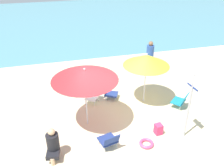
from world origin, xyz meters
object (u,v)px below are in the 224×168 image
object	(u,v)px
umbrella_red	(85,75)
warning_sign	(191,98)
umbrella_yellow	(147,60)
person_a	(53,144)
beach_chair_b	(181,100)
person_b	(150,58)
beach_bag	(158,129)
swim_ring	(146,144)
beach_chair_c	(93,95)
beach_chair_d	(108,91)
beach_chair_a	(109,140)

from	to	relation	value
umbrella_red	warning_sign	bearing A→B (deg)	-25.30
umbrella_yellow	person_a	world-z (taller)	umbrella_yellow
beach_chair_b	person_b	xyz separation A→B (m)	(-0.11, 2.83, 0.49)
umbrella_red	beach_bag	distance (m)	2.87
person_b	warning_sign	distance (m)	4.34
umbrella_red	person_b	distance (m)	4.58
person_b	swim_ring	bearing A→B (deg)	92.57
person_b	beach_chair_c	bearing A→B (deg)	54.21
beach_chair_c	person_a	size ratio (longest dim) A/B	0.74
beach_chair_b	person_a	xyz separation A→B (m)	(-4.63, -1.32, 0.16)
beach_chair_b	swim_ring	size ratio (longest dim) A/B	1.66
beach_chair_d	swim_ring	distance (m)	2.87
person_b	swim_ring	size ratio (longest dim) A/B	3.58
beach_bag	beach_chair_a	bearing A→B (deg)	-172.12
umbrella_yellow	warning_sign	bearing A→B (deg)	-76.99
umbrella_red	beach_chair_d	distance (m)	2.33
person_a	person_b	size ratio (longest dim) A/B	0.60
umbrella_yellow	person_a	size ratio (longest dim) A/B	2.05
umbrella_yellow	person_b	xyz separation A→B (m)	(1.03, 2.07, -0.90)
warning_sign	beach_bag	distance (m)	1.47
umbrella_yellow	beach_chair_a	size ratio (longest dim) A/B	2.89
beach_chair_d	beach_bag	xyz separation A→B (m)	(1.02, -2.43, -0.12)
warning_sign	swim_ring	distance (m)	1.88
umbrella_red	beach_chair_a	size ratio (longest dim) A/B	3.05
beach_bag	person_a	bearing A→B (deg)	-177.00
umbrella_red	beach_bag	xyz separation A→B (m)	(2.08, -1.05, -1.67)
umbrella_yellow	beach_chair_b	size ratio (longest dim) A/B	2.66
swim_ring	warning_sign	bearing A→B (deg)	4.19
umbrella_red	beach_chair_b	distance (m)	3.80
beach_chair_b	beach_bag	size ratio (longest dim) A/B	2.11
beach_chair_b	person_a	world-z (taller)	person_a
umbrella_red	beach_chair_c	world-z (taller)	umbrella_red
umbrella_yellow	swim_ring	bearing A→B (deg)	-108.93
umbrella_red	beach_chair_a	xyz separation A→B (m)	(0.43, -1.28, -1.56)
warning_sign	beach_chair_d	bearing A→B (deg)	118.01
person_a	beach_chair_b	bearing A→B (deg)	116.45
beach_bag	warning_sign	bearing A→B (deg)	-21.31
umbrella_red	beach_chair_d	xyz separation A→B (m)	(1.06, 1.38, -1.55)
umbrella_red	person_a	distance (m)	2.17
umbrella_yellow	beach_chair_a	xyz separation A→B (m)	(-1.89, -2.14, -1.41)
beach_chair_a	beach_chair_d	world-z (taller)	beach_chair_d
person_b	beach_bag	size ratio (longest dim) A/B	4.54
beach_chair_a	umbrella_red	bearing A→B (deg)	4.34
swim_ring	person_a	bearing A→B (deg)	175.40
beach_chair_b	swim_ring	world-z (taller)	beach_chair_b
beach_chair_c	swim_ring	world-z (taller)	beach_chair_c
umbrella_yellow	beach_bag	xyz separation A→B (m)	(-0.24, -1.91, -1.52)
beach_chair_d	umbrella_yellow	bearing A→B (deg)	4.16
person_a	warning_sign	size ratio (longest dim) A/B	0.44
beach_bag	umbrella_yellow	bearing A→B (deg)	82.83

